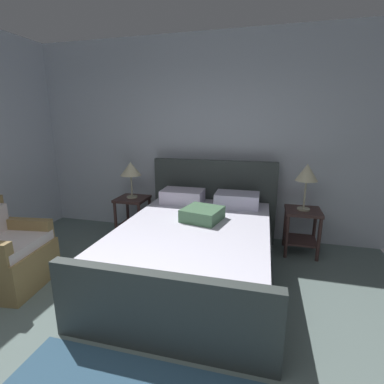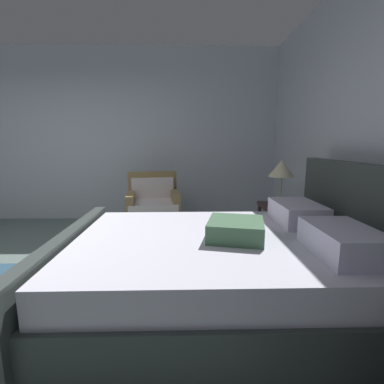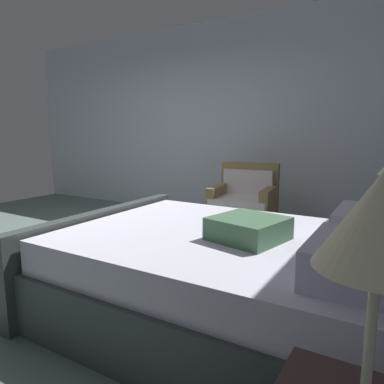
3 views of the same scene
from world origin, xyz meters
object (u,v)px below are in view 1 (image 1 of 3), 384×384
(bed, at_px, (197,245))
(table_lamp_right, at_px, (307,174))
(armchair, at_px, (2,255))
(nightstand_right, at_px, (302,224))
(nightstand_left, at_px, (133,210))
(table_lamp_left, at_px, (131,170))

(bed, distance_m, table_lamp_right, 1.65)
(armchair, bearing_deg, nightstand_right, 27.48)
(table_lamp_right, bearing_deg, nightstand_left, -179.49)
(bed, height_order, table_lamp_left, bed)
(bed, height_order, nightstand_left, bed)
(nightstand_right, height_order, table_lamp_left, table_lamp_left)
(bed, height_order, armchair, bed)
(nightstand_right, height_order, nightstand_left, same)
(table_lamp_left, bearing_deg, nightstand_right, 0.51)
(bed, relative_size, armchair, 2.61)
(table_lamp_left, bearing_deg, table_lamp_right, 0.51)
(nightstand_right, distance_m, table_lamp_left, 2.48)
(nightstand_right, relative_size, table_lamp_left, 1.13)
(bed, distance_m, table_lamp_left, 1.61)
(table_lamp_right, xyz_separation_m, table_lamp_left, (-2.40, -0.02, -0.05))
(table_lamp_right, height_order, table_lamp_left, table_lamp_right)
(armchair, bearing_deg, table_lamp_right, 27.48)
(nightstand_right, distance_m, nightstand_left, 2.40)
(nightstand_right, bearing_deg, table_lamp_left, -179.49)
(table_lamp_right, distance_m, armchair, 3.58)
(nightstand_left, distance_m, table_lamp_left, 0.62)
(armchair, bearing_deg, nightstand_left, 66.03)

